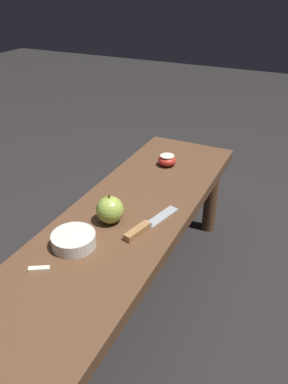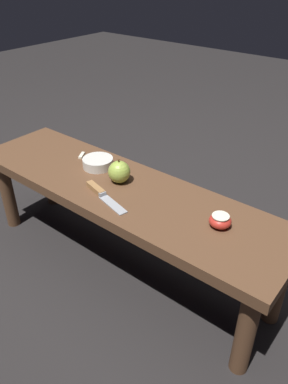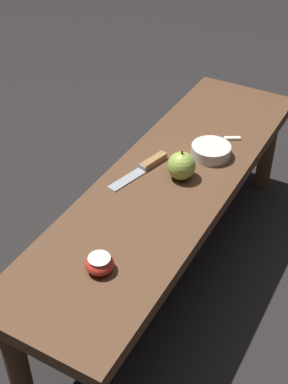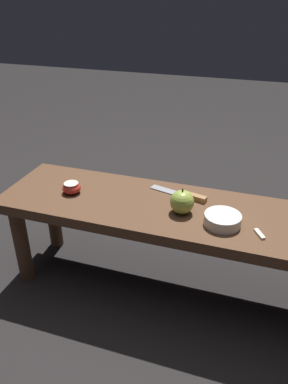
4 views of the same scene
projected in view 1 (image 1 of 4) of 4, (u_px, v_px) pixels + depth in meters
ground_plane at (124, 308)px, 1.34m from camera, size 8.00×8.00×0.00m
wooden_bench at (122, 235)px, 1.17m from camera, size 1.32×0.36×0.39m
knife at (145, 227)px, 1.10m from camera, size 0.23×0.08×0.02m
apple_whole at (110, 210)px, 1.11m from camera, size 0.08×0.08×0.09m
apple_cut at (167, 160)px, 1.45m from camera, size 0.07×0.07×0.04m
apple_slice_near_knife at (39, 269)px, 0.95m from camera, size 0.04×0.05×0.01m
bowl at (74, 240)px, 1.02m from camera, size 0.12×0.12×0.04m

